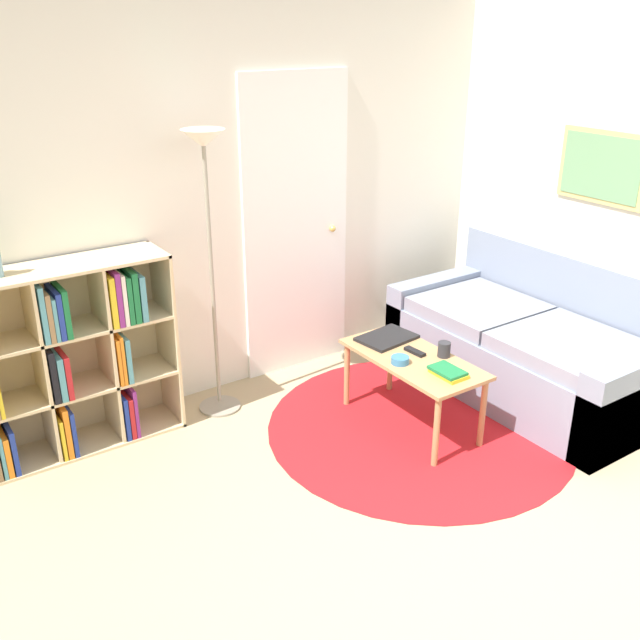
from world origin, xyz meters
The scene contains 13 objects.
ground_plane centered at (0.00, 0.00, 0.00)m, with size 14.00×14.00×0.00m, color tan.
wall_back centered at (0.02, 2.45, 1.29)m, with size 7.04×0.11×2.60m.
wall_right centered at (2.05, 1.21, 1.30)m, with size 0.08×5.42×2.60m.
rug centered at (0.63, 1.26, 0.00)m, with size 1.86×1.86×0.01m.
bookshelf centered at (-1.15, 2.24, 0.56)m, with size 1.13×0.34×1.10m.
floor_lamp centered at (-0.27, 2.16, 1.39)m, with size 0.26×0.26×1.75m.
couch centered at (1.61, 1.25, 0.29)m, with size 0.93×1.79×0.87m.
coffee_table centered at (0.61, 1.32, 0.40)m, with size 0.44×0.91×0.46m.
laptop centered at (0.64, 1.61, 0.47)m, with size 0.37×0.29×0.02m.
bowl centered at (0.49, 1.30, 0.48)m, with size 0.11×0.11×0.04m.
book_stack_on_table centered at (0.62, 1.03, 0.48)m, with size 0.14×0.20×0.04m.
cup centered at (0.77, 1.23, 0.50)m, with size 0.08×0.08×0.09m.
remote centered at (0.65, 1.36, 0.47)m, with size 0.06×0.15×0.02m.
Camera 1 is at (-1.98, -1.51, 2.31)m, focal length 40.00 mm.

